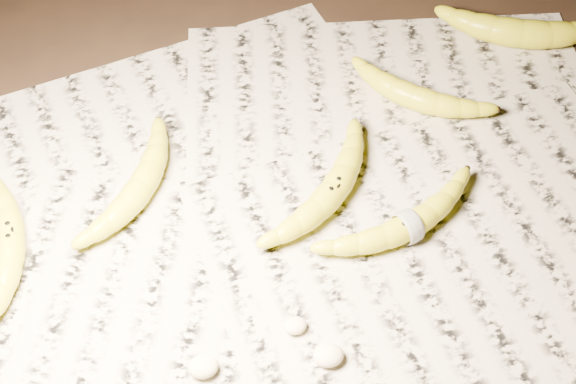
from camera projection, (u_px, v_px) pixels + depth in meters
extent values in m
plane|color=black|center=(264.00, 219.00, 0.96)|extent=(3.00, 3.00, 0.00)
cube|color=#ACA593|center=(296.00, 213.00, 0.96)|extent=(0.90, 0.70, 0.01)
torus|color=white|center=(408.00, 225.00, 0.93)|extent=(0.02, 0.04, 0.04)
ellipsoid|color=beige|center=(203.00, 365.00, 0.83)|extent=(0.03, 0.03, 0.02)
ellipsoid|color=beige|center=(329.00, 354.00, 0.84)|extent=(0.03, 0.03, 0.02)
ellipsoid|color=beige|center=(295.00, 324.00, 0.86)|extent=(0.03, 0.02, 0.01)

